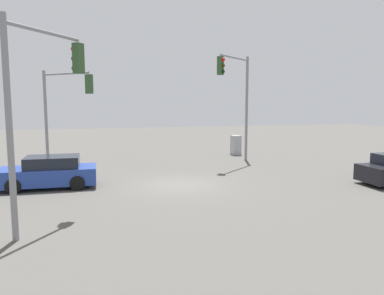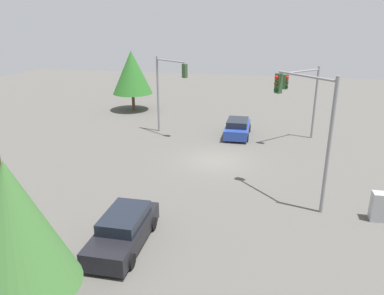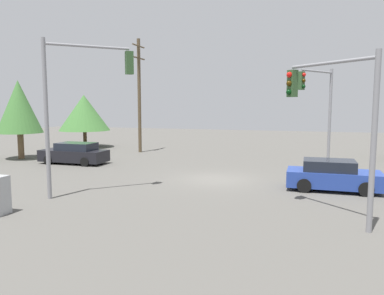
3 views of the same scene
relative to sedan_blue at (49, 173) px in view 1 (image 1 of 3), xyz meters
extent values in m
plane|color=#54514C|center=(0.92, 5.90, -0.70)|extent=(80.00, 80.00, 0.00)
cylinder|color=black|center=(2.52, 15.25, -0.39)|extent=(0.22, 0.62, 0.62)
cube|color=#233D93|center=(0.00, -0.05, -0.14)|extent=(1.86, 4.29, 0.76)
cube|color=black|center=(0.00, 0.16, 0.50)|extent=(1.64, 2.36, 0.52)
cylinder|color=black|center=(0.88, -1.38, -0.37)|extent=(0.22, 0.66, 0.66)
cylinder|color=black|center=(-0.88, -1.38, -0.37)|extent=(0.22, 0.66, 0.66)
cylinder|color=black|center=(0.88, 1.28, -0.37)|extent=(0.22, 0.66, 0.66)
cylinder|color=black|center=(-0.88, 1.28, -0.37)|extent=(0.22, 0.66, 0.66)
cylinder|color=gray|center=(-5.98, -0.78, 2.19)|extent=(0.18, 0.18, 5.79)
cylinder|color=gray|center=(-4.72, 0.53, 4.83)|extent=(2.62, 2.71, 0.12)
cube|color=#2D4C28|center=(-3.45, 1.84, 4.21)|extent=(0.44, 0.44, 1.05)
sphere|color=red|center=(-3.57, 1.96, 4.55)|extent=(0.22, 0.22, 0.22)
sphere|color=#392605|center=(-3.57, 1.96, 4.21)|extent=(0.22, 0.22, 0.22)
sphere|color=black|center=(-3.57, 1.96, 3.87)|extent=(0.22, 0.22, 0.22)
cylinder|color=gray|center=(6.79, -0.13, 2.47)|extent=(0.18, 0.18, 6.34)
cylinder|color=gray|center=(5.43, 0.76, 5.39)|extent=(2.79, 1.89, 0.12)
cube|color=#2D4C28|center=(4.07, 1.65, 4.76)|extent=(0.44, 0.42, 1.05)
sphere|color=red|center=(3.98, 1.51, 5.10)|extent=(0.22, 0.22, 0.22)
sphere|color=#392605|center=(3.98, 1.51, 4.76)|extent=(0.22, 0.22, 0.22)
sphere|color=black|center=(3.98, 1.51, 4.43)|extent=(0.22, 0.22, 0.22)
cylinder|color=gray|center=(-5.35, 11.90, 2.74)|extent=(0.18, 0.18, 6.89)
cylinder|color=gray|center=(-4.09, 10.55, 5.93)|extent=(2.61, 2.78, 0.12)
cube|color=#2D4C28|center=(-2.83, 9.20, 5.31)|extent=(0.44, 0.44, 1.05)
sphere|color=red|center=(-2.70, 9.32, 5.64)|extent=(0.22, 0.22, 0.22)
sphere|color=#392605|center=(-2.70, 9.32, 5.31)|extent=(0.22, 0.22, 0.22)
sphere|color=black|center=(-2.70, 9.32, 4.97)|extent=(0.22, 0.22, 0.22)
cube|color=#9EA0A3|center=(-7.98, 12.17, 0.02)|extent=(0.82, 0.60, 1.45)
camera|label=1|loc=(18.06, 2.26, 3.26)|focal=35.00mm
camera|label=2|loc=(-2.38, 29.77, 8.72)|focal=35.00mm
camera|label=3|loc=(-18.81, 1.23, 3.40)|focal=35.00mm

